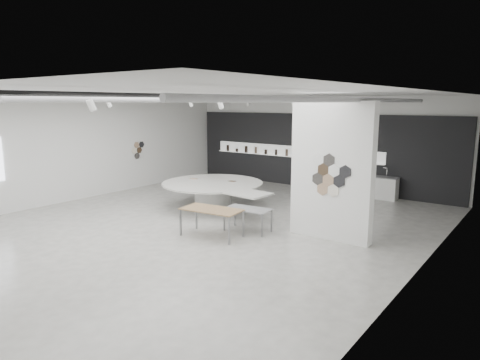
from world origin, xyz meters
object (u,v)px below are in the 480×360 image
Objects in this scene: display_island at (214,191)px; sample_table_wood at (212,211)px; kitchen_counter at (377,187)px; sample_table_stone at (248,210)px; partition_column at (332,171)px.

display_island is 2.66× the size of sample_table_wood.
display_island is 6.24m from kitchen_counter.
display_island is 3.41× the size of sample_table_stone.
sample_table_wood is (-2.61, -1.75, -1.09)m from partition_column.
partition_column is 0.79× the size of display_island.
partition_column is 5.73m from kitchen_counter.
kitchen_counter is at bearing 74.89° from sample_table_wood.
sample_table_wood reaches higher than sample_table_stone.
partition_column is at bearing -85.19° from kitchen_counter.
partition_column is 2.11× the size of sample_table_wood.
partition_column is 4.87m from display_island.
sample_table_stone is (-2.10, -0.79, -1.20)m from partition_column.
display_island is (-4.65, 0.75, -1.23)m from partition_column.
kitchen_counter is at bearing 96.58° from partition_column.
sample_table_wood is 1.14× the size of kitchen_counter.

